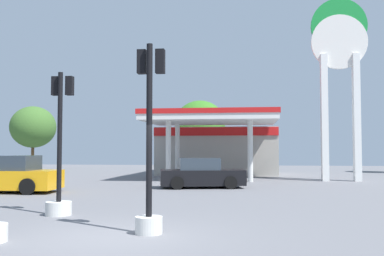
% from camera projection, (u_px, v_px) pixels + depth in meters
% --- Properties ---
extents(ground_plane, '(90.00, 90.00, 0.00)m').
position_uv_depth(ground_plane, '(112.00, 237.00, 9.66)').
color(ground_plane, slate).
rests_on(ground_plane, ground).
extents(gas_station, '(9.07, 12.91, 4.34)m').
position_uv_depth(gas_station, '(217.00, 147.00, 33.88)').
color(gas_station, '#ADA89E').
rests_on(gas_station, ground).
extents(station_pole_sign, '(3.41, 0.56, 11.35)m').
position_uv_depth(station_pole_sign, '(340.00, 67.00, 27.25)').
color(station_pole_sign, white).
rests_on(station_pole_sign, ground).
extents(car_0, '(4.71, 2.27, 1.66)m').
position_uv_depth(car_0, '(8.00, 176.00, 19.83)').
color(car_0, black).
rests_on(car_0, ground).
extents(car_1, '(4.49, 2.62, 1.51)m').
position_uv_depth(car_1, '(202.00, 174.00, 22.19)').
color(car_1, black).
rests_on(car_1, ground).
extents(traffic_signal_0, '(0.76, 0.76, 4.23)m').
position_uv_depth(traffic_signal_0, '(60.00, 171.00, 12.99)').
color(traffic_signal_0, silver).
rests_on(traffic_signal_0, ground).
extents(traffic_signal_3, '(0.65, 0.67, 4.39)m').
position_uv_depth(traffic_signal_3, '(150.00, 163.00, 10.16)').
color(traffic_signal_3, silver).
rests_on(traffic_signal_3, ground).
extents(tree_0, '(4.24, 4.24, 6.03)m').
position_uv_depth(tree_0, '(33.00, 127.00, 41.57)').
color(tree_0, brown).
rests_on(tree_0, ground).
extents(tree_1, '(4.46, 4.46, 6.26)m').
position_uv_depth(tree_1, '(200.00, 124.00, 38.82)').
color(tree_1, brown).
rests_on(tree_1, ground).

